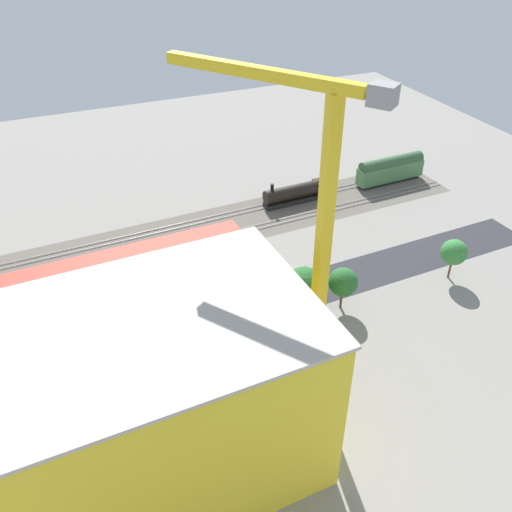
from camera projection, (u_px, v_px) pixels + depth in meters
ground_plane at (206, 296)px, 88.00m from camera, size 195.45×195.45×0.00m
rail_bed at (173, 238)px, 102.48m from camera, size 122.55×18.63×0.01m
street_asphalt at (218, 317)px, 83.71m from camera, size 122.37×12.69×0.01m
track_rails at (173, 237)px, 102.38m from camera, size 122.11×12.20×0.12m
platform_canopy_near at (110, 256)px, 90.36m from camera, size 46.36×5.44×4.17m
locomotive at (300, 193)px, 113.38m from camera, size 16.06×3.47×5.33m
passenger_coach at (390, 169)px, 120.07m from camera, size 16.26×3.47×6.07m
parked_car_0 at (302, 275)px, 91.38m from camera, size 4.10×1.84×1.79m
parked_car_1 at (268, 286)px, 88.88m from camera, size 4.26×2.02×1.60m
parked_car_2 at (237, 290)px, 87.89m from camera, size 4.38×1.91×1.69m
parked_car_3 at (197, 303)px, 85.17m from camera, size 4.26×1.84×1.76m
parked_car_4 at (159, 315)px, 82.90m from camera, size 4.81×2.12×1.63m
parked_car_5 at (121, 325)px, 80.95m from camera, size 4.34×2.12×1.64m
construction_building at (135, 407)px, 56.13m from camera, size 38.19×23.27×20.80m
construction_roof_slab at (120, 331)px, 50.14m from camera, size 38.80×23.89×0.40m
tower_crane at (310, 231)px, 59.39m from camera, size 15.70×21.83×40.95m
box_truck_0 at (140, 346)px, 75.95m from camera, size 8.73×3.37×3.40m
box_truck_1 at (201, 343)px, 76.38m from camera, size 10.00×2.71×3.58m
street_tree_0 at (304, 286)px, 80.46m from camera, size 5.99×5.99×8.87m
street_tree_1 at (343, 282)px, 82.79m from camera, size 4.56×4.56×7.25m
street_tree_2 at (124, 340)px, 73.10m from camera, size 4.11×4.11×6.47m
street_tree_3 at (454, 252)px, 89.23m from camera, size 4.33×4.33×7.32m
traffic_light at (245, 269)px, 86.60m from camera, size 0.50×0.36×6.54m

